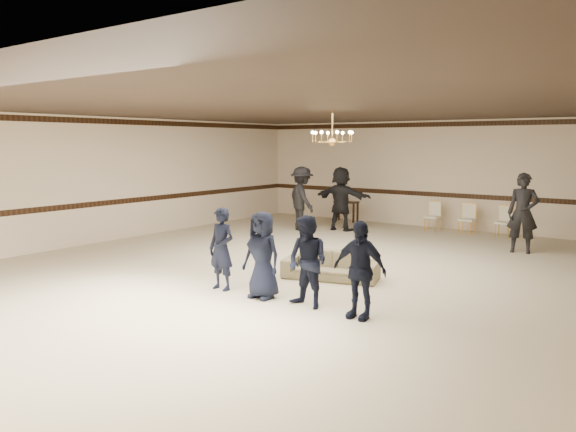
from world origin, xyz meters
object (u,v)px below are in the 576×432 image
at_px(boy_c, 308,262).
at_px(banquet_chair_left, 432,217).
at_px(chandelier, 332,127).
at_px(boy_a, 222,249).
at_px(adult_mid, 341,199).
at_px(boy_b, 262,255).
at_px(adult_left, 302,199).
at_px(banquet_chair_right, 504,222).
at_px(boy_d, 359,270).
at_px(adult_right, 523,213).
at_px(console_table, 346,211).
at_px(settee, 331,265).
at_px(banquet_chair_mid, 467,219).

bearing_deg(boy_c, banquet_chair_left, 105.98).
xyz_separation_m(chandelier, boy_a, (-0.30, -3.12, -2.16)).
xyz_separation_m(boy_c, adult_mid, (-3.53, 6.92, 0.21)).
bearing_deg(boy_b, chandelier, 101.59).
bearing_deg(adult_mid, adult_left, 34.59).
relative_size(chandelier, banquet_chair_left, 1.13).
bearing_deg(banquet_chair_left, banquet_chair_right, 2.76).
distance_m(chandelier, adult_left, 4.69).
bearing_deg(boy_d, adult_right, 84.23).
relative_size(boy_b, boy_d, 1.00).
bearing_deg(boy_b, adult_mid, 111.44).
relative_size(boy_d, banquet_chair_right, 1.72).
distance_m(boy_a, boy_d, 2.70).
relative_size(adult_mid, banquet_chair_left, 2.23).
bearing_deg(boy_c, adult_right, 83.41).
distance_m(chandelier, console_table, 6.68).
height_order(settee, banquet_chair_mid, banquet_chair_mid).
bearing_deg(banquet_chair_left, adult_left, -141.98).
distance_m(boy_c, banquet_chair_left, 8.52).
xyz_separation_m(boy_c, boy_d, (0.90, 0.00, 0.00)).
xyz_separation_m(chandelier, boy_b, (0.60, -3.12, -2.16)).
height_order(adult_right, banquet_chair_left, adult_right).
distance_m(boy_a, banquet_chair_right, 8.77).
bearing_deg(boy_a, banquet_chair_left, 87.52).
bearing_deg(boy_b, banquet_chair_right, 80.12).
relative_size(adult_right, banquet_chair_left, 2.23).
xyz_separation_m(boy_a, boy_d, (2.70, 0.00, 0.00)).
height_order(adult_left, console_table, adult_left).
relative_size(adult_left, adult_mid, 1.00).
height_order(adult_left, banquet_chair_right, adult_left).
height_order(chandelier, boy_b, chandelier).
bearing_deg(chandelier, banquet_chair_mid, 77.55).
height_order(banquet_chair_left, banquet_chair_mid, same).
height_order(boy_d, banquet_chair_right, boy_d).
relative_size(adult_left, banquet_chair_left, 2.23).
distance_m(adult_left, banquet_chair_right, 5.56).
bearing_deg(adult_mid, boy_b, 107.48).
bearing_deg(banquet_chair_right, boy_b, -95.93).
height_order(settee, adult_left, adult_left).
distance_m(boy_b, adult_right, 6.98).
xyz_separation_m(adult_mid, banquet_chair_mid, (3.19, 1.49, -0.51)).
bearing_deg(settee, adult_left, 113.86).
height_order(banquet_chair_left, banquet_chair_right, same).
relative_size(settee, banquet_chair_right, 2.13).
distance_m(adult_right, banquet_chair_right, 2.16).
bearing_deg(banquet_chair_right, settee, -96.76).
distance_m(chandelier, adult_right, 4.98).
distance_m(boy_a, banquet_chair_mid, 8.54).
distance_m(boy_b, banquet_chair_mid, 8.44).
xyz_separation_m(boy_b, boy_d, (1.80, 0.00, 0.00)).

